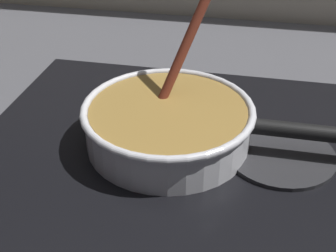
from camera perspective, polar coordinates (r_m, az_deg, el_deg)
hob_plate at (r=0.66m, az=0.00°, el=-2.53°), size 0.56×0.48×0.01m
burner_ring at (r=0.65m, az=0.00°, el=-1.82°), size 0.17×0.17×0.01m
spare_burner at (r=0.65m, az=14.13°, el=-3.48°), size 0.15×0.15×0.01m
cooking_pan at (r=0.63m, az=0.25°, el=0.44°), size 0.42×0.24×0.27m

